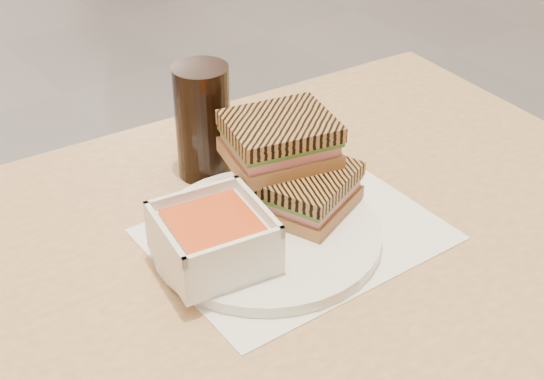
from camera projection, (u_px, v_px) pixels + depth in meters
main_table at (219, 330)px, 0.97m from camera, size 1.25×0.80×0.75m
tray_liner at (296, 234)px, 0.95m from camera, size 0.34×0.27×0.00m
plate at (266, 234)px, 0.93m from camera, size 0.28×0.28×0.02m
soup_bowl at (214, 240)px, 0.86m from camera, size 0.14×0.14×0.06m
panini_lower at (308, 190)px, 0.95m from camera, size 0.15×0.13×0.05m
panini_upper at (280, 140)px, 0.95m from camera, size 0.15×0.14×0.06m
cola_glass at (203, 122)px, 1.02m from camera, size 0.07×0.07×0.16m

